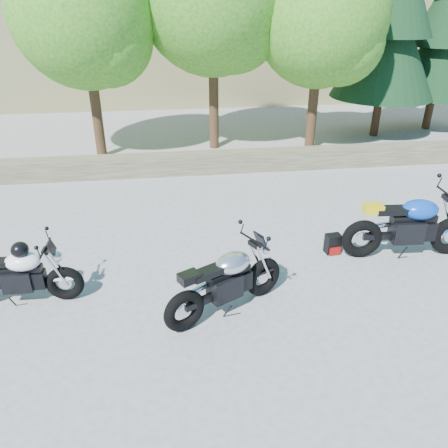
{
  "coord_description": "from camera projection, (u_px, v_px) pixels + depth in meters",
  "views": [
    {
      "loc": [
        -0.65,
        -5.26,
        3.99
      ],
      "look_at": [
        0.2,
        1.0,
        0.75
      ],
      "focal_mm": 35.0,
      "sensor_mm": 36.0,
      "label": 1
    }
  ],
  "objects": [
    {
      "name": "tree_decid_left",
      "position": [
        88.0,
        17.0,
        10.88
      ],
      "size": [
        3.67,
        3.67,
        5.62
      ],
      "color": "#382314",
      "rests_on": "ground"
    },
    {
      "name": "conifer_near",
      "position": [
        393.0,
        13.0,
        12.84
      ],
      "size": [
        3.17,
        3.17,
        7.06
      ],
      "color": "#382314",
      "rests_on": "ground"
    },
    {
      "name": "backpack",
      "position": [
        333.0,
        244.0,
        7.68
      ],
      "size": [
        0.28,
        0.25,
        0.35
      ],
      "rotation": [
        0.0,
        0.0,
        0.11
      ],
      "color": "black",
      "rests_on": "ground"
    },
    {
      "name": "conifer_far",
      "position": [
        447.0,
        26.0,
        13.82
      ],
      "size": [
        2.82,
        2.82,
        6.27
      ],
      "color": "#382314",
      "rests_on": "ground"
    },
    {
      "name": "ground",
      "position": [
        220.0,
        299.0,
        6.54
      ],
      "size": [
        90.0,
        90.0,
        0.0
      ],
      "primitive_type": "plane",
      "color": "gray",
      "rests_on": "ground"
    },
    {
      "name": "blue_bike",
      "position": [
        410.0,
        227.0,
        7.44
      ],
      "size": [
        2.28,
        0.72,
        1.15
      ],
      "rotation": [
        0.0,
        0.0,
        -0.07
      ],
      "color": "black",
      "rests_on": "ground"
    },
    {
      "name": "silver_bike",
      "position": [
        227.0,
        282.0,
        6.1
      ],
      "size": [
        1.83,
        1.07,
        1.0
      ],
      "rotation": [
        0.0,
        0.0,
        0.49
      ],
      "color": "black",
      "rests_on": "ground"
    },
    {
      "name": "tree_decid_right",
      "position": [
        325.0,
        22.0,
        11.5
      ],
      "size": [
        3.54,
        3.54,
        5.41
      ],
      "color": "#382314",
      "rests_on": "ground"
    },
    {
      "name": "stone_wall",
      "position": [
        193.0,
        163.0,
        11.27
      ],
      "size": [
        22.0,
        0.55,
        0.5
      ],
      "primitive_type": "cube",
      "color": "#4C4633",
      "rests_on": "ground"
    },
    {
      "name": "white_bike",
      "position": [
        18.0,
        274.0,
        6.27
      ],
      "size": [
        1.8,
        0.57,
        1.0
      ],
      "rotation": [
        0.0,
        0.0,
        -0.02
      ],
      "color": "black",
      "rests_on": "ground"
    }
  ]
}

